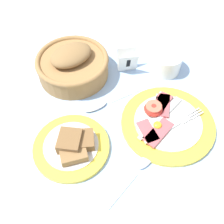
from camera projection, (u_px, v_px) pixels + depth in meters
ground_plane at (152, 138)px, 0.70m from camera, size 3.00×3.00×0.00m
breakfast_plate at (165, 122)px, 0.72m from camera, size 0.26×0.26×0.04m
bread_plate at (72, 146)px, 0.67m from camera, size 0.20×0.20×0.05m
sugar_cup at (166, 62)px, 0.83m from camera, size 0.09×0.09×0.06m
bread_basket at (73, 64)px, 0.81m from camera, size 0.22×0.22×0.10m
number_card at (127, 61)px, 0.82m from camera, size 0.07×0.06×0.07m
teaspoon_by_saucer at (141, 166)px, 0.65m from camera, size 0.18×0.11×0.01m
teaspoon_near_cup at (104, 103)px, 0.77m from camera, size 0.19×0.05×0.01m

